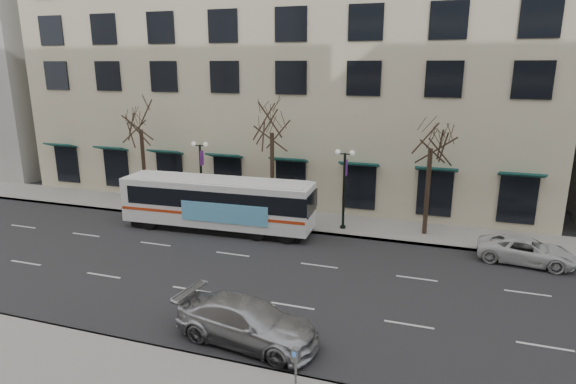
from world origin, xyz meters
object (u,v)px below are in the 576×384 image
at_px(lamp_post_right, 344,186).
at_px(silver_car, 247,321).
at_px(tree_far_mid, 272,118).
at_px(pay_station, 296,358).
at_px(white_pickup, 526,251).
at_px(city_bus, 219,202).
at_px(tree_far_left, 140,116).
at_px(tree_far_right, 432,132).
at_px(lamp_post_left, 201,174).

bearing_deg(lamp_post_right, silver_car, -93.40).
distance_m(tree_far_mid, lamp_post_right, 6.41).
distance_m(tree_far_mid, pay_station, 18.58).
bearing_deg(white_pickup, lamp_post_right, 86.17).
xyz_separation_m(silver_car, pay_station, (2.59, -2.03, 0.27)).
distance_m(city_bus, silver_car, 13.15).
height_order(lamp_post_right, city_bus, lamp_post_right).
bearing_deg(tree_far_left, city_bus, -21.88).
bearing_deg(lamp_post_right, pay_station, -83.55).
relative_size(tree_far_right, lamp_post_right, 1.55).
relative_size(tree_far_mid, lamp_post_left, 1.64).
height_order(silver_car, white_pickup, silver_car).
bearing_deg(city_bus, white_pickup, -1.05).
relative_size(lamp_post_left, pay_station, 4.01).
height_order(city_bus, pay_station, city_bus).
bearing_deg(lamp_post_right, white_pickup, -10.94).
bearing_deg(white_pickup, silver_car, 143.36).
distance_m(tree_far_right, lamp_post_left, 15.40).
bearing_deg(tree_far_right, silver_car, -112.15).
xyz_separation_m(lamp_post_left, lamp_post_right, (10.00, 0.00, 0.00)).
bearing_deg(tree_far_right, city_bus, -166.53).
bearing_deg(pay_station, lamp_post_left, 143.86).
height_order(tree_far_mid, white_pickup, tree_far_mid).
bearing_deg(city_bus, lamp_post_right, 15.34).
xyz_separation_m(lamp_post_left, silver_car, (9.19, -13.66, -2.12)).
distance_m(lamp_post_left, city_bus, 3.62).
xyz_separation_m(tree_far_left, lamp_post_right, (15.01, -0.60, -3.75)).
height_order(tree_far_right, pay_station, tree_far_right).
bearing_deg(white_pickup, tree_far_right, 71.23).
relative_size(tree_far_mid, city_bus, 0.69).
relative_size(lamp_post_left, lamp_post_right, 1.00).
bearing_deg(silver_car, white_pickup, -36.29).
distance_m(city_bus, pay_station, 16.25).
bearing_deg(city_bus, tree_far_mid, 47.54).
xyz_separation_m(city_bus, white_pickup, (17.89, 0.40, -1.14)).
xyz_separation_m(lamp_post_right, pay_station, (1.77, -15.69, -1.85)).
distance_m(lamp_post_left, silver_car, 16.60).
bearing_deg(tree_far_left, pay_station, -44.15).
bearing_deg(lamp_post_left, tree_far_mid, 6.85).
height_order(lamp_post_left, silver_car, lamp_post_left).
distance_m(lamp_post_left, white_pickup, 20.57).
bearing_deg(tree_far_right, tree_far_left, 180.00).
height_order(lamp_post_left, lamp_post_right, same).
bearing_deg(tree_far_left, silver_car, -45.13).
bearing_deg(silver_car, tree_far_left, 52.33).
bearing_deg(silver_car, lamp_post_left, 41.39).
relative_size(tree_far_mid, tree_far_right, 1.06).
bearing_deg(pay_station, white_pickup, 74.92).
height_order(tree_far_left, tree_far_right, tree_far_left).
bearing_deg(lamp_post_right, tree_far_right, 6.85).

